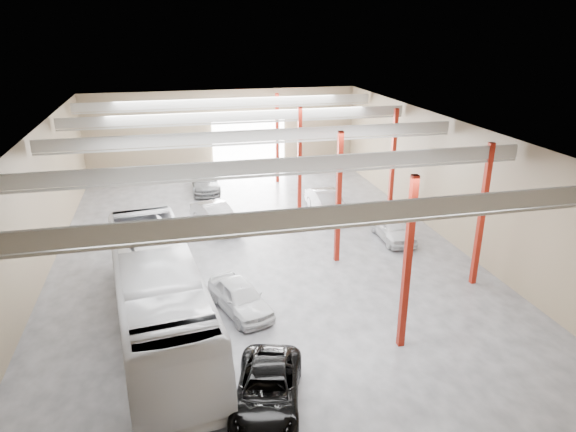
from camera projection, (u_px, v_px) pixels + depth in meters
name	position (u px, v px, depth m)	size (l,w,h in m)	color
depot_shell	(259.00, 163.00, 27.37)	(22.12, 32.12, 7.06)	#454449
coach_bus	(158.00, 293.00, 20.52)	(3.07, 13.13, 3.66)	silver
black_sedan	(267.00, 390.00, 16.86)	(2.15, 4.66, 1.29)	black
car_row_a	(240.00, 297.00, 22.51)	(1.66, 4.12, 1.40)	silver
car_row_b	(216.00, 216.00, 31.73)	(1.60, 4.59, 1.51)	#B7B8BD
car_row_c	(206.00, 181.00, 38.89)	(2.04, 5.02, 1.46)	slate
car_right_near	(327.00, 202.00, 34.31)	(1.59, 4.55, 1.50)	#ADACB1
car_right_far	(393.00, 228.00, 30.11)	(1.69, 4.20, 1.43)	silver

